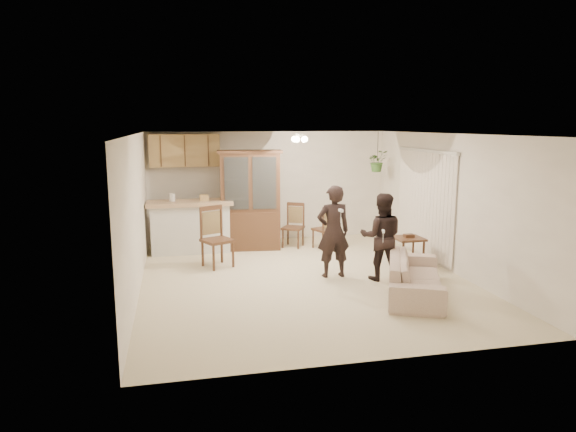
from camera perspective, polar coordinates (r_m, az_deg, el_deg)
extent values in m
plane|color=beige|center=(9.04, 1.70, -6.96)|extent=(6.50, 6.50, 0.00)
cube|color=silver|center=(8.64, 1.79, 9.09)|extent=(5.50, 6.50, 0.02)
cube|color=white|center=(11.90, -2.09, 3.35)|extent=(5.50, 0.02, 2.50)
cube|color=white|center=(5.72, 9.74, -4.27)|extent=(5.50, 0.02, 2.50)
cube|color=white|center=(8.51, -16.51, 0.20)|extent=(0.02, 6.50, 2.50)
cube|color=white|center=(9.79, 17.56, 1.40)|extent=(0.02, 6.50, 2.50)
cube|color=silver|center=(10.94, -10.79, -1.41)|extent=(1.60, 0.55, 1.00)
cube|color=tan|center=(10.85, -10.88, 1.44)|extent=(1.75, 0.70, 0.08)
cube|color=olive|center=(11.46, -11.42, 7.16)|extent=(1.50, 0.34, 0.70)
imported|color=#2C5823|center=(11.67, 9.90, 6.03)|extent=(0.43, 0.37, 0.48)
cylinder|color=black|center=(11.65, 9.95, 7.62)|extent=(0.01, 0.01, 0.65)
imported|color=beige|center=(8.38, 13.96, -6.05)|extent=(1.43, 2.01, 0.73)
imported|color=black|center=(8.98, 5.06, -1.19)|extent=(0.66, 0.44, 1.80)
imported|color=black|center=(8.97, 10.32, -2.80)|extent=(0.78, 0.69, 1.35)
cube|color=#3E2616|center=(11.08, -4.18, -1.56)|extent=(1.29, 0.62, 0.83)
cube|color=#3E2616|center=(10.92, -4.25, 3.78)|extent=(1.28, 0.55, 1.24)
cube|color=silver|center=(10.92, -4.25, 3.78)|extent=(1.08, 0.12, 1.09)
cube|color=#3E2616|center=(10.87, -4.29, 7.15)|extent=(1.39, 0.65, 0.06)
cube|color=#3E2616|center=(9.91, 13.27, -2.44)|extent=(0.53, 0.53, 0.04)
cube|color=#3E2616|center=(10.00, 13.18, -4.63)|extent=(0.44, 0.44, 0.03)
cube|color=#3E2616|center=(9.90, 13.28, -2.15)|extent=(0.19, 0.13, 0.06)
cube|color=#3E2616|center=(9.74, -7.84, -2.72)|extent=(0.67, 0.67, 0.05)
cube|color=olive|center=(9.67, -7.89, -0.95)|extent=(0.36, 0.20, 0.44)
cube|color=#3E2616|center=(9.62, -7.93, 0.72)|extent=(0.44, 0.24, 0.09)
cube|color=#3E2616|center=(11.22, 0.56, -1.33)|extent=(0.58, 0.58, 0.05)
cube|color=olive|center=(11.18, 0.56, -0.03)|extent=(0.29, 0.19, 0.37)
cube|color=#3E2616|center=(11.14, 0.57, 1.19)|extent=(0.35, 0.23, 0.07)
cube|color=#3E2616|center=(11.11, 4.06, -1.50)|extent=(0.54, 0.54, 0.05)
cube|color=olive|center=(11.07, 4.08, -0.20)|extent=(0.30, 0.15, 0.36)
cube|color=#3E2616|center=(11.03, 4.09, 1.01)|extent=(0.37, 0.17, 0.07)
cube|color=white|center=(8.56, 5.89, 0.61)|extent=(0.05, 0.14, 0.04)
cube|color=white|center=(8.57, 10.55, -1.68)|extent=(0.08, 0.14, 0.04)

